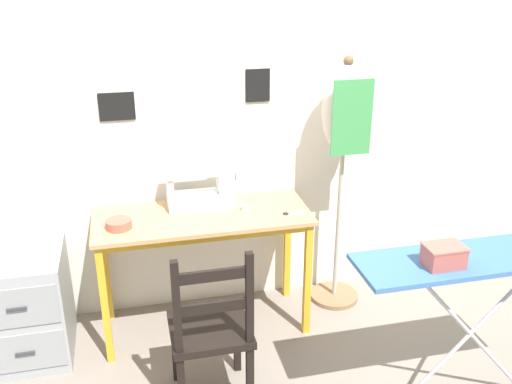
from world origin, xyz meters
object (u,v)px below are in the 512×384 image
(thread_spool_near_machine, at_px, (245,208))
(ironing_board, at_px, (483,264))
(fabric_bowl, at_px, (119,224))
(wooden_chair, at_px, (211,331))
(storage_box, at_px, (444,256))
(scissors, at_px, (291,213))
(sewing_machine, at_px, (204,186))
(dress_form, at_px, (344,129))
(filing_cabinet, at_px, (27,305))

(thread_spool_near_machine, distance_m, ironing_board, 1.34)
(fabric_bowl, distance_m, ironing_board, 1.88)
(wooden_chair, relative_size, storage_box, 5.12)
(fabric_bowl, distance_m, scissors, 0.97)
(scissors, height_order, wooden_chair, wooden_chair)
(thread_spool_near_machine, bearing_deg, wooden_chair, -116.25)
(sewing_machine, distance_m, storage_box, 1.45)
(sewing_machine, xyz_separation_m, dress_form, (0.86, -0.02, 0.29))
(sewing_machine, distance_m, ironing_board, 1.58)
(fabric_bowl, height_order, filing_cabinet, fabric_bowl)
(wooden_chair, xyz_separation_m, ironing_board, (1.25, -0.31, 0.39))
(dress_form, distance_m, ironing_board, 1.16)
(sewing_machine, xyz_separation_m, fabric_bowl, (-0.50, -0.20, -0.10))
(ironing_board, bearing_deg, wooden_chair, 165.93)
(filing_cabinet, relative_size, ironing_board, 0.52)
(wooden_chair, bearing_deg, thread_spool_near_machine, 63.75)
(fabric_bowl, bearing_deg, thread_spool_near_machine, 5.37)
(thread_spool_near_machine, height_order, filing_cabinet, thread_spool_near_machine)
(ironing_board, bearing_deg, fabric_bowl, 151.81)
(thread_spool_near_machine, bearing_deg, fabric_bowl, -174.63)
(scissors, bearing_deg, fabric_bowl, 177.84)
(wooden_chair, distance_m, filing_cabinet, 1.14)
(sewing_machine, distance_m, wooden_chair, 0.91)
(storage_box, bearing_deg, sewing_machine, 128.90)
(thread_spool_near_machine, distance_m, storage_box, 1.22)
(wooden_chair, bearing_deg, ironing_board, -14.07)
(wooden_chair, height_order, ironing_board, wooden_chair)
(scissors, distance_m, thread_spool_near_machine, 0.27)
(sewing_machine, height_order, filing_cabinet, sewing_machine)
(thread_spool_near_machine, bearing_deg, scissors, -22.91)
(wooden_chair, relative_size, filing_cabinet, 1.43)
(wooden_chair, bearing_deg, storage_box, -19.58)
(storage_box, bearing_deg, dress_form, 92.76)
(scissors, bearing_deg, filing_cabinet, 176.98)
(fabric_bowl, relative_size, ironing_board, 0.12)
(thread_spool_near_machine, xyz_separation_m, dress_form, (0.64, 0.11, 0.41))
(filing_cabinet, bearing_deg, ironing_board, -22.91)
(scissors, distance_m, dress_form, 0.61)
(wooden_chair, xyz_separation_m, filing_cabinet, (-0.96, 0.62, -0.11))
(sewing_machine, relative_size, scissors, 3.01)
(thread_spool_near_machine, distance_m, filing_cabinet, 1.35)
(filing_cabinet, distance_m, dress_form, 2.10)
(scissors, xyz_separation_m, filing_cabinet, (-1.52, 0.08, -0.45))
(sewing_machine, bearing_deg, storage_box, -51.10)
(sewing_machine, distance_m, dress_form, 0.91)
(dress_form, bearing_deg, ironing_board, -74.44)
(dress_form, bearing_deg, sewing_machine, 178.50)
(scissors, xyz_separation_m, storage_box, (0.44, -0.90, 0.15))
(scissors, relative_size, ironing_board, 0.11)
(filing_cabinet, bearing_deg, scissors, -3.02)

